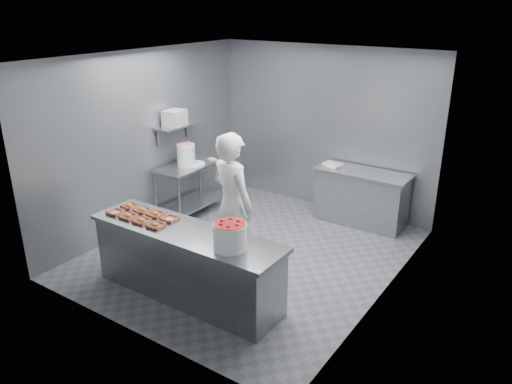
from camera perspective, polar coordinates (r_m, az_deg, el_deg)
floor at (r=7.38m, az=-0.71°, el=-6.97°), size 4.50×4.50×0.00m
ceiling at (r=6.54m, az=-0.83°, el=15.21°), size 4.50×4.50×0.00m
wall_back at (r=8.70m, az=7.79°, el=7.15°), size 4.00×0.04×2.80m
wall_left at (r=8.09m, az=-12.53°, el=5.78°), size 0.04×4.50×2.80m
wall_right at (r=5.98m, az=15.17°, el=0.05°), size 0.04×4.50×2.80m
service_counter at (r=6.24m, az=-7.90°, el=-8.08°), size 2.60×0.70×0.90m
prep_table at (r=8.51m, az=-7.57°, el=1.15°), size 0.60×1.20×0.90m
back_counter at (r=8.33m, az=11.91°, el=-0.60°), size 1.50×0.60×0.90m
wall_shelf at (r=8.35m, az=-8.77°, el=7.56°), size 0.35×0.90×0.03m
tray_0 at (r=6.67m, az=-15.74°, el=-2.23°), size 0.19×0.18×0.04m
tray_1 at (r=6.50m, az=-14.38°, el=-2.68°), size 0.19×0.18×0.06m
tray_2 at (r=6.34m, az=-12.92°, el=-3.19°), size 0.19×0.18×0.06m
tray_3 at (r=6.18m, az=-11.38°, el=-3.73°), size 0.19×0.18×0.06m
tray_4 at (r=6.82m, az=-14.24°, el=-1.54°), size 0.19×0.18×0.06m
tray_5 at (r=6.65m, az=-12.84°, el=-2.00°), size 0.19×0.18×0.06m
tray_6 at (r=6.49m, az=-11.38°, el=-2.48°), size 0.19×0.18×0.06m
tray_7 at (r=6.33m, az=-9.81°, el=-3.01°), size 0.19×0.18×0.04m
worker at (r=6.51m, az=-2.72°, el=-1.49°), size 0.81×0.64×1.95m
strawberry_tub at (r=5.49m, az=-3.00°, el=-4.94°), size 0.38×0.38×0.31m
glaze_bucket at (r=8.29m, az=-8.00°, el=4.25°), size 0.31×0.29×0.45m
bucket_lid at (r=8.40m, az=-7.02°, el=3.21°), size 0.43×0.43×0.03m
rag at (r=8.64m, az=-5.05°, el=3.78°), size 0.16×0.14×0.02m
appliance at (r=8.25m, az=-9.27°, el=8.37°), size 0.34×0.37×0.25m
paper_stack at (r=8.38m, az=8.76°, el=3.12°), size 0.34×0.28×0.04m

